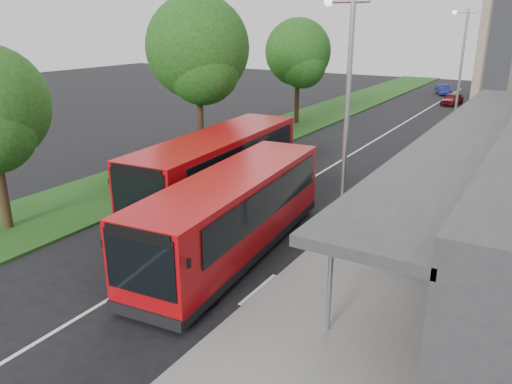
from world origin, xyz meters
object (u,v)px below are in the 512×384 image
(litter_bin, at_px, (412,182))
(bus_second, at_px, (219,169))
(lamp_post_near, at_px, (345,110))
(bollard, at_px, (455,138))
(bus_main, at_px, (233,214))
(tree_mid, at_px, (198,55))
(car_far, at_px, (443,90))
(tree_far, at_px, (298,56))
(car_near, at_px, (452,99))
(lamp_post_far, at_px, (460,66))

(litter_bin, bearing_deg, bus_second, -143.04)
(litter_bin, bearing_deg, lamp_post_near, -97.14)
(bollard, bearing_deg, lamp_post_near, -92.47)
(bus_main, bearing_deg, bollard, 74.39)
(bus_second, xyz_separation_m, litter_bin, (6.86, 5.16, -0.88))
(bus_main, relative_size, bollard, 11.35)
(tree_mid, relative_size, car_far, 2.79)
(tree_far, relative_size, litter_bin, 7.90)
(tree_mid, height_order, car_near, tree_mid)
(tree_far, bearing_deg, tree_mid, -90.00)
(car_near, relative_size, car_far, 1.03)
(tree_mid, distance_m, bus_second, 8.64)
(bus_second, bearing_deg, tree_far, 101.70)
(tree_mid, xyz_separation_m, car_far, (6.16, 34.72, -5.19))
(lamp_post_near, bearing_deg, bus_second, 166.18)
(lamp_post_near, xyz_separation_m, lamp_post_far, (0.00, 20.00, 0.00))
(car_near, bearing_deg, lamp_post_far, -71.27)
(lamp_post_far, xyz_separation_m, car_far, (-4.97, 21.77, -4.19))
(lamp_post_far, bearing_deg, car_far, 102.86)
(lamp_post_near, relative_size, bollard, 9.16)
(lamp_post_near, bearing_deg, lamp_post_far, 90.00)
(lamp_post_far, height_order, bus_second, lamp_post_far)
(bus_main, xyz_separation_m, car_near, (0.03, 37.12, -0.86))
(tree_far, distance_m, litter_bin, 17.78)
(lamp_post_far, height_order, bollard, lamp_post_far)
(lamp_post_near, distance_m, bus_second, 6.98)
(litter_bin, height_order, car_near, litter_bin)
(tree_mid, xyz_separation_m, bus_second, (5.10, -5.57, -4.20))
(tree_far, bearing_deg, bollard, -8.90)
(lamp_post_near, distance_m, lamp_post_far, 20.00)
(bus_main, height_order, litter_bin, bus_main)
(bus_main, height_order, car_far, bus_main)
(lamp_post_near, bearing_deg, litter_bin, 82.86)
(bus_main, distance_m, bollard, 19.87)
(tree_far, xyz_separation_m, lamp_post_far, (11.13, 0.95, -0.28))
(lamp_post_far, xyz_separation_m, bus_main, (-2.74, -22.35, -3.30))
(bollard, bearing_deg, car_far, 103.09)
(tree_mid, height_order, bus_second, tree_mid)
(tree_far, relative_size, lamp_post_near, 0.97)
(tree_far, height_order, car_near, tree_far)
(bus_main, bearing_deg, tree_mid, 126.24)
(car_far, bearing_deg, tree_far, -128.96)
(lamp_post_far, xyz_separation_m, car_near, (-2.71, 14.78, -4.16))
(bus_second, xyz_separation_m, bollard, (6.77, 15.71, -0.93))
(lamp_post_far, distance_m, bus_main, 22.76)
(lamp_post_near, height_order, bus_main, lamp_post_near)
(lamp_post_near, distance_m, car_far, 42.28)
(tree_mid, relative_size, litter_bin, 9.04)
(tree_far, bearing_deg, car_near, 61.85)
(tree_far, bearing_deg, bus_main, -68.60)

